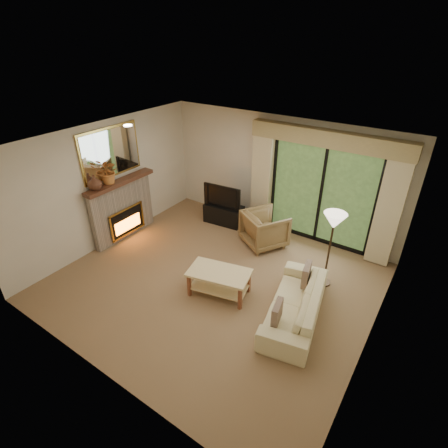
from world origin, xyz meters
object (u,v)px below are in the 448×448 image
Objects in this scene: coffee_table at (219,283)px; armchair at (265,229)px; sofa at (295,303)px; media_console at (224,214)px.

armchair is at bearing 80.67° from coffee_table.
sofa reaches higher than coffee_table.
media_console is 3.36m from sofa.
coffee_table is (1.39, -2.19, 0.01)m from media_console.
media_console is 1.31m from armchair.
armchair reaches higher than sofa.
armchair is at bearing -19.01° from media_console.
armchair reaches higher than coffee_table.
coffee_table is (0.12, -1.89, -0.14)m from armchair.
media_console is 0.48× the size of sofa.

